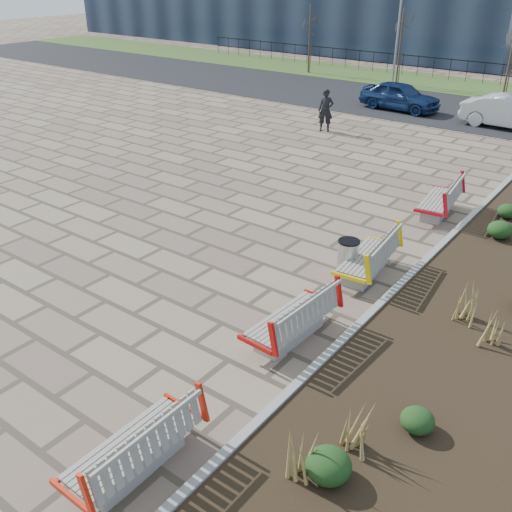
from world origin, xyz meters
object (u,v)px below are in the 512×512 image
Objects in this scene: bench_c at (366,255)px; pedestrian at (326,110)px; car_blue at (400,96)px; car_silver at (511,113)px; litter_bin at (348,258)px; lamp_west at (398,28)px; bench_d at (438,198)px; bench_a at (131,443)px; bench_b at (290,316)px.

pedestrian reaches higher than bench_c.
car_blue is (0.92, 5.33, -0.20)m from pedestrian.
bench_c is at bearing -174.72° from car_silver.
car_blue is (-5.81, 15.63, 0.26)m from litter_bin.
lamp_west is (-8.65, 21.07, 2.63)m from litter_bin.
lamp_west is at bearing 31.68° from car_blue.
bench_a is at bearing -96.71° from bench_d.
bench_c is 0.42m from litter_bin.
litter_bin is 15.33m from car_silver.
bench_a reaches higher than litter_bin.
litter_bin is (-0.35, 2.87, -0.09)m from bench_b.
bench_b and bench_d have the same top height.
bench_a is 1.00× the size of bench_b.
pedestrian is 7.87m from car_silver.
pedestrian is at bearing 119.19° from bench_c.
litter_bin is at bearing -101.05° from bench_d.
car_blue reaches higher than bench_c.
lamp_west is (-9.00, 27.87, 2.54)m from bench_a.
bench_d is at bearing -63.24° from pedestrian.
bench_b is 7.44m from bench_d.
bench_b is 19.50m from car_blue.
car_silver is at bearing -35.78° from lamp_west.
lamp_west is (-1.93, 10.77, 2.18)m from pedestrian.
pedestrian is 0.43× the size of car_silver.
car_blue is 0.63× the size of lamp_west.
car_blue is (-6.15, 18.50, 0.17)m from bench_b.
car_blue reaches higher than bench_b.
car_blue is 0.95× the size of car_silver.
car_silver is at bearing 92.48° from litter_bin.
bench_c is (0.00, 3.09, 0.00)m from bench_b.
pedestrian is (-6.73, 10.30, 0.45)m from litter_bin.
bench_a is 0.52× the size of car_silver.
car_blue is at bearing 105.88° from bench_a.
bench_b is at bearing -96.71° from bench_d.
bench_b is 1.22× the size of pedestrian.
bench_d is (0.00, 7.44, 0.00)m from bench_b.
lamp_west is at bearing 75.98° from pedestrian.
lamp_west is at bearing 107.50° from bench_c.
bench_a is at bearing -87.09° from litter_bin.
litter_bin is at bearing -153.84° from bench_c.
pedestrian reaches higher than bench_b.
bench_c is (0.00, 7.01, 0.00)m from bench_a.
bench_a is at bearing -72.10° from lamp_west.
car_silver is (-0.66, 15.31, 0.27)m from litter_bin.
lamp_west is at bearing 112.33° from litter_bin.
pedestrian is (-7.07, 10.09, 0.36)m from bench_c.
pedestrian is 5.41m from car_blue.
bench_b is at bearing 90.54° from bench_a.
bench_b is 1.00× the size of bench_d.
pedestrian reaches higher than litter_bin.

